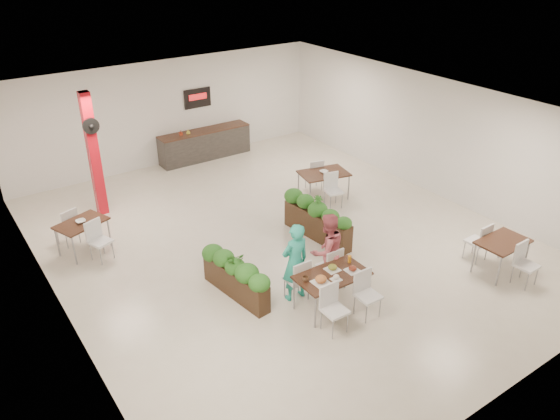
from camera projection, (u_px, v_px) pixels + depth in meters
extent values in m
plane|color=beige|center=(280.00, 239.00, 13.01)|extent=(12.00, 12.00, 0.00)
cube|color=white|center=(168.00, 113.00, 16.65)|extent=(10.00, 0.10, 3.20)
cube|color=white|center=(517.00, 316.00, 7.90)|extent=(10.00, 0.10, 3.20)
cube|color=white|center=(51.00, 243.00, 9.73)|extent=(0.10, 12.00, 3.20)
cube|color=white|center=(431.00, 135.00, 14.81)|extent=(0.10, 12.00, 3.20)
cube|color=white|center=(280.00, 109.00, 11.54)|extent=(10.00, 12.00, 0.04)
cube|color=#B60C19|center=(94.00, 155.00, 13.52)|extent=(0.25, 0.25, 3.20)
cylinder|color=black|center=(91.00, 126.00, 13.02)|extent=(0.40, 0.06, 0.40)
sphere|color=black|center=(91.00, 127.00, 12.99)|extent=(0.12, 0.12, 0.12)
cube|color=#282623|center=(205.00, 145.00, 17.43)|extent=(3.00, 0.60, 0.90)
cube|color=black|center=(204.00, 131.00, 17.21)|extent=(3.00, 0.62, 0.04)
cube|color=black|center=(197.00, 98.00, 16.99)|extent=(0.90, 0.04, 0.60)
cube|color=red|center=(198.00, 97.00, 16.94)|extent=(0.60, 0.02, 0.18)
imported|color=#A1331A|center=(181.00, 132.00, 16.75)|extent=(0.09, 0.09, 0.19)
imported|color=gold|center=(188.00, 131.00, 16.88)|extent=(0.13, 0.13, 0.17)
cube|color=black|center=(332.00, 275.00, 10.37)|extent=(1.42, 0.83, 0.04)
cylinder|color=gray|center=(315.00, 312.00, 9.97)|extent=(0.04, 0.04, 0.71)
cylinder|color=gray|center=(368.00, 289.00, 10.60)|extent=(0.04, 0.04, 0.71)
cylinder|color=gray|center=(294.00, 294.00, 10.48)|extent=(0.04, 0.04, 0.71)
cylinder|color=gray|center=(346.00, 273.00, 11.10)|extent=(0.04, 0.04, 0.71)
cube|color=white|center=(297.00, 279.00, 10.74)|extent=(0.43, 0.43, 0.05)
cube|color=white|center=(302.00, 273.00, 10.49)|extent=(0.42, 0.05, 0.45)
cylinder|color=gray|center=(298.00, 282.00, 11.06)|extent=(0.02, 0.02, 0.43)
cylinder|color=gray|center=(285.00, 288.00, 10.89)|extent=(0.02, 0.02, 0.43)
cylinder|color=gray|center=(308.00, 290.00, 10.81)|extent=(0.02, 0.02, 0.43)
cylinder|color=gray|center=(294.00, 296.00, 10.64)|extent=(0.02, 0.02, 0.43)
cube|color=white|center=(329.00, 267.00, 11.14)|extent=(0.43, 0.43, 0.05)
cube|color=white|center=(335.00, 261.00, 10.88)|extent=(0.42, 0.05, 0.45)
cylinder|color=gray|center=(330.00, 270.00, 11.45)|extent=(0.02, 0.02, 0.43)
cylinder|color=gray|center=(317.00, 275.00, 11.29)|extent=(0.02, 0.02, 0.43)
cylinder|color=gray|center=(340.00, 278.00, 11.20)|extent=(0.02, 0.02, 0.43)
cylinder|color=gray|center=(327.00, 283.00, 11.03)|extent=(0.02, 0.02, 0.43)
cube|color=white|center=(335.00, 311.00, 9.85)|extent=(0.43, 0.43, 0.05)
cube|color=white|center=(329.00, 294.00, 9.88)|extent=(0.42, 0.05, 0.45)
cylinder|color=gray|center=(333.00, 330.00, 9.75)|extent=(0.02, 0.02, 0.43)
cylinder|color=gray|center=(347.00, 323.00, 9.92)|extent=(0.02, 0.02, 0.43)
cylinder|color=gray|center=(321.00, 319.00, 10.00)|extent=(0.02, 0.02, 0.43)
cylinder|color=gray|center=(336.00, 313.00, 10.17)|extent=(0.02, 0.02, 0.43)
cube|color=white|center=(368.00, 296.00, 10.25)|extent=(0.43, 0.43, 0.05)
cube|color=white|center=(362.00, 280.00, 10.27)|extent=(0.42, 0.05, 0.45)
cylinder|color=gray|center=(366.00, 314.00, 10.15)|extent=(0.02, 0.02, 0.43)
cylinder|color=gray|center=(380.00, 308.00, 10.31)|extent=(0.02, 0.02, 0.43)
cylinder|color=gray|center=(354.00, 305.00, 10.40)|extent=(0.02, 0.02, 0.43)
cylinder|color=gray|center=(368.00, 299.00, 10.56)|extent=(0.02, 0.02, 0.43)
cube|color=white|center=(321.00, 283.00, 10.11)|extent=(0.31, 0.31, 0.01)
ellipsoid|color=brown|center=(321.00, 279.00, 10.07)|extent=(0.22, 0.22, 0.13)
cube|color=white|center=(332.00, 270.00, 10.49)|extent=(0.27, 0.27, 0.01)
ellipsoid|color=orange|center=(333.00, 267.00, 10.46)|extent=(0.18, 0.18, 0.11)
cube|color=white|center=(352.00, 271.00, 10.46)|extent=(0.27, 0.27, 0.01)
ellipsoid|color=#551A11|center=(353.00, 268.00, 10.44)|extent=(0.16, 0.16, 0.10)
cube|color=white|center=(336.00, 279.00, 10.20)|extent=(0.18, 0.18, 0.01)
ellipsoid|color=white|center=(336.00, 278.00, 10.18)|extent=(0.12, 0.12, 0.07)
cylinder|color=orange|center=(350.00, 259.00, 10.70)|extent=(0.07, 0.07, 0.15)
imported|color=brown|center=(306.00, 279.00, 10.14)|extent=(0.12, 0.12, 0.10)
imported|color=teal|center=(295.00, 262.00, 10.59)|extent=(0.62, 0.41, 1.66)
imported|color=#CF5C69|center=(327.00, 251.00, 11.01)|extent=(0.80, 0.63, 1.62)
cube|color=black|center=(236.00, 283.00, 10.89)|extent=(0.52, 1.81, 0.60)
ellipsoid|color=#1B4F16|center=(259.00, 281.00, 10.21)|extent=(0.40, 0.40, 0.32)
ellipsoid|color=#1B4F16|center=(247.00, 273.00, 10.46)|extent=(0.40, 0.40, 0.32)
ellipsoid|color=#1B4F16|center=(235.00, 265.00, 10.70)|extent=(0.40, 0.40, 0.32)
ellipsoid|color=#1B4F16|center=(224.00, 258.00, 10.95)|extent=(0.40, 0.40, 0.32)
ellipsoid|color=#1B4F16|center=(213.00, 250.00, 11.20)|extent=(0.40, 0.40, 0.32)
imported|color=#1B4F16|center=(235.00, 262.00, 10.67)|extent=(0.35, 0.30, 0.39)
cube|color=black|center=(317.00, 225.00, 12.94)|extent=(0.52, 2.02, 0.66)
ellipsoid|color=#1B4F16|center=(344.00, 222.00, 12.15)|extent=(0.40, 0.40, 0.32)
ellipsoid|color=#1B4F16|center=(331.00, 215.00, 12.44)|extent=(0.40, 0.40, 0.32)
ellipsoid|color=#1B4F16|center=(318.00, 208.00, 12.73)|extent=(0.40, 0.40, 0.32)
ellipsoid|color=#1B4F16|center=(305.00, 202.00, 13.02)|extent=(0.40, 0.40, 0.32)
ellipsoid|color=#1B4F16|center=(294.00, 196.00, 13.30)|extent=(0.40, 0.40, 0.32)
imported|color=#1B4F16|center=(318.00, 205.00, 12.69)|extent=(0.24, 0.24, 0.43)
cube|color=black|center=(81.00, 223.00, 12.21)|extent=(1.26, 1.05, 0.04)
cylinder|color=gray|center=(74.00, 251.00, 11.88)|extent=(0.04, 0.04, 0.71)
cylinder|color=gray|center=(109.00, 233.00, 12.58)|extent=(0.04, 0.04, 0.71)
cylinder|color=gray|center=(57.00, 243.00, 12.18)|extent=(0.04, 0.04, 0.71)
cylinder|color=gray|center=(93.00, 226.00, 12.88)|extent=(0.04, 0.04, 0.71)
cube|color=white|center=(67.00, 227.00, 12.64)|extent=(0.54, 0.54, 0.05)
cube|color=white|center=(70.00, 219.00, 12.43)|extent=(0.41, 0.18, 0.45)
cylinder|color=gray|center=(70.00, 230.00, 12.96)|extent=(0.02, 0.02, 0.43)
cylinder|color=gray|center=(58.00, 236.00, 12.71)|extent=(0.02, 0.02, 0.43)
cylinder|color=gray|center=(79.00, 234.00, 12.78)|extent=(0.02, 0.02, 0.43)
cylinder|color=gray|center=(67.00, 241.00, 12.54)|extent=(0.02, 0.02, 0.43)
cube|color=white|center=(100.00, 242.00, 12.03)|extent=(0.54, 0.54, 0.05)
cube|color=white|center=(93.00, 229.00, 12.01)|extent=(0.41, 0.18, 0.45)
cylinder|color=gray|center=(101.00, 256.00, 11.93)|extent=(0.02, 0.02, 0.43)
cylinder|color=gray|center=(113.00, 250.00, 12.18)|extent=(0.02, 0.02, 0.43)
cylinder|color=gray|center=(91.00, 252.00, 12.10)|extent=(0.02, 0.02, 0.43)
cylinder|color=gray|center=(103.00, 245.00, 12.35)|extent=(0.02, 0.02, 0.43)
imported|color=white|center=(81.00, 221.00, 12.19)|extent=(0.22, 0.22, 0.05)
cube|color=black|center=(324.00, 173.00, 14.70)|extent=(1.43, 1.11, 0.04)
cylinder|color=gray|center=(310.00, 195.00, 14.37)|extent=(0.04, 0.04, 0.71)
cylinder|color=gray|center=(349.00, 188.00, 14.76)|extent=(0.04, 0.04, 0.71)
cylinder|color=gray|center=(298.00, 184.00, 14.97)|extent=(0.04, 0.04, 0.71)
cylinder|color=gray|center=(336.00, 178.00, 15.37)|extent=(0.04, 0.04, 0.71)
cube|color=white|center=(314.00, 175.00, 15.32)|extent=(0.50, 0.50, 0.05)
cube|color=white|center=(317.00, 169.00, 15.05)|extent=(0.42, 0.13, 0.45)
cylinder|color=gray|center=(316.00, 179.00, 15.62)|extent=(0.02, 0.02, 0.43)
cylinder|color=gray|center=(306.00, 181.00, 15.51)|extent=(0.02, 0.02, 0.43)
cylinder|color=gray|center=(322.00, 184.00, 15.34)|extent=(0.02, 0.02, 0.43)
cylinder|color=gray|center=(311.00, 185.00, 15.23)|extent=(0.02, 0.02, 0.43)
cube|color=white|center=(334.00, 191.00, 14.33)|extent=(0.50, 0.50, 0.05)
cube|color=white|center=(331.00, 180.00, 14.37)|extent=(0.42, 0.13, 0.45)
cylinder|color=gray|center=(331.00, 203.00, 14.24)|extent=(0.02, 0.02, 0.43)
cylinder|color=gray|center=(342.00, 201.00, 14.36)|extent=(0.02, 0.02, 0.43)
cylinder|color=gray|center=(325.00, 198.00, 14.52)|extent=(0.02, 0.02, 0.43)
cylinder|color=gray|center=(336.00, 196.00, 14.64)|extent=(0.02, 0.02, 0.43)
imported|color=white|center=(324.00, 172.00, 14.67)|extent=(0.22, 0.22, 0.05)
cube|color=black|center=(503.00, 242.00, 11.48)|extent=(1.13, 0.77, 0.04)
cylinder|color=gray|center=(499.00, 271.00, 11.17)|extent=(0.04, 0.04, 0.71)
cylinder|color=gray|center=(526.00, 256.00, 11.69)|extent=(0.04, 0.04, 0.71)
cylinder|color=gray|center=(473.00, 258.00, 11.61)|extent=(0.04, 0.04, 0.71)
cylinder|color=gray|center=(501.00, 244.00, 12.13)|extent=(0.04, 0.04, 0.71)
cube|color=white|center=(477.00, 242.00, 12.04)|extent=(0.43, 0.43, 0.05)
cube|color=white|center=(486.00, 235.00, 11.79)|extent=(0.42, 0.05, 0.45)
cylinder|color=gray|center=(473.00, 245.00, 12.35)|extent=(0.02, 0.02, 0.43)
cylinder|color=gray|center=(464.00, 250.00, 12.18)|extent=(0.02, 0.02, 0.43)
cylinder|color=gray|center=(486.00, 251.00, 12.11)|extent=(0.02, 0.02, 0.43)
cylinder|color=gray|center=(477.00, 256.00, 11.93)|extent=(0.02, 0.02, 0.43)
cube|color=white|center=(527.00, 266.00, 11.18)|extent=(0.43, 0.43, 0.05)
cube|color=white|center=(521.00, 251.00, 11.20)|extent=(0.42, 0.05, 0.45)
cylinder|color=gray|center=(527.00, 282.00, 11.07)|extent=(0.02, 0.02, 0.43)
cylinder|color=gray|center=(536.00, 276.00, 11.25)|extent=(0.02, 0.02, 0.43)
cylinder|color=gray|center=(512.00, 274.00, 11.32)|extent=(0.02, 0.02, 0.43)
cylinder|color=gray|center=(521.00, 269.00, 11.49)|extent=(0.02, 0.02, 0.43)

